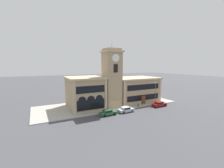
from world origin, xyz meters
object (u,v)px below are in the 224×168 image
Objects in this scene: street_lamp at (156,90)px; parked_car_near at (108,112)px; parked_car_mid at (126,109)px; bollard at (138,105)px; parked_car_far at (159,104)px.

parked_car_near is at bearing -173.53° from street_lamp.
parked_car_mid is at bearing -1.04° from parked_car_near.
parked_car_near is 3.89× the size of bollard.
parked_car_far is 6.37m from bollard.
parked_car_mid is at bearing -160.16° from bollard.
street_lamp reaches higher than parked_car_far.
parked_car_mid is 5.64m from bollard.
parked_car_near is at bearing -169.55° from bollard.
parked_car_far is 0.67× the size of street_lamp.
parked_car_far reaches higher than parked_car_mid.
parked_car_mid reaches higher than parked_car_near.
street_lamp is (11.57, 1.89, 3.71)m from parked_car_mid.
parked_car_near is 1.00× the size of parked_car_mid.
parked_car_mid is 0.93× the size of parked_car_far.
parked_car_far is 4.13m from street_lamp.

